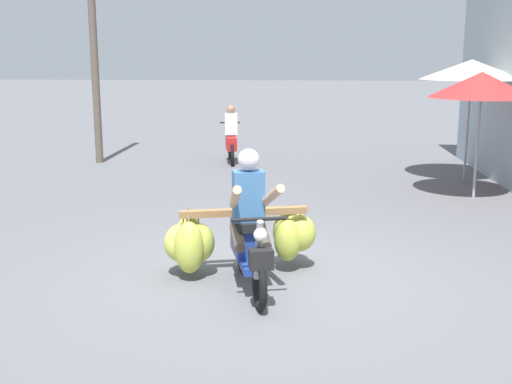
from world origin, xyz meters
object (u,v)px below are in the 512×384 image
Objects in this scene: market_umbrella_further_along at (472,70)px; utility_pole at (93,26)px; motorbike_distant_ahead_left at (231,139)px; market_umbrella_near_shop at (482,85)px; motorbike_main_loaded at (239,236)px.

utility_pole is at bearing 167.88° from market_umbrella_further_along.
utility_pole is (-3.22, -0.19, 2.67)m from motorbike_distant_ahead_left.
market_umbrella_near_shop is 1.68m from market_umbrella_further_along.
motorbike_main_loaded is 9.39m from utility_pole.
market_umbrella_further_along is 0.38× the size of utility_pole.
motorbike_distant_ahead_left is 0.71× the size of market_umbrella_near_shop.
motorbike_distant_ahead_left is 6.24m from market_umbrella_near_shop.
motorbike_main_loaded is 0.80× the size of market_umbrella_further_along.
market_umbrella_further_along reaches higher than market_umbrella_near_shop.
motorbike_distant_ahead_left is 4.19m from utility_pole.
utility_pole is at bearing 156.95° from market_umbrella_near_shop.
motorbike_main_loaded is 7.65m from market_umbrella_further_along.
utility_pole reaches higher than market_umbrella_near_shop.
market_umbrella_near_shop is at bearing -98.27° from market_umbrella_further_along.
motorbike_distant_ahead_left is 0.65× the size of market_umbrella_further_along.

